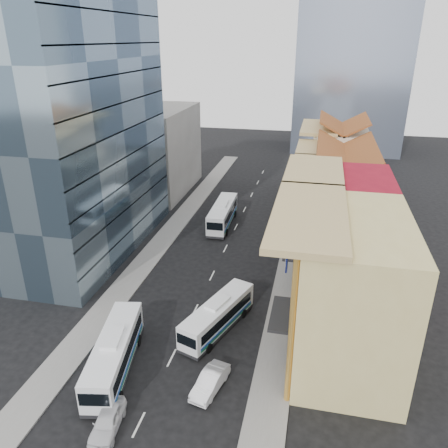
% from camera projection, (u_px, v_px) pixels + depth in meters
% --- Properties ---
extents(ground, '(200.00, 200.00, 0.00)m').
position_uv_depth(ground, '(168.00, 366.00, 35.46)').
color(ground, black).
rests_on(ground, ground).
extents(sidewalk_right, '(3.00, 90.00, 0.15)m').
position_uv_depth(sidewalk_right, '(293.00, 255.00, 53.48)').
color(sidewalk_right, slate).
rests_on(sidewalk_right, ground).
extents(sidewalk_left, '(3.00, 90.00, 0.15)m').
position_uv_depth(sidewalk_left, '(162.00, 242.00, 56.87)').
color(sidewalk_left, slate).
rests_on(sidewalk_left, ground).
extents(shophouse_tan, '(8.00, 14.00, 12.00)m').
position_uv_depth(shophouse_tan, '(351.00, 290.00, 34.80)').
color(shophouse_tan, '#D6C47B').
rests_on(shophouse_tan, ground).
extents(shophouse_red, '(8.00, 10.00, 12.00)m').
position_uv_depth(shophouse_red, '(346.00, 231.00, 45.57)').
color(shophouse_red, maroon).
rests_on(shophouse_red, ground).
extents(shophouse_cream_near, '(8.00, 9.00, 10.00)m').
position_uv_depth(shophouse_cream_near, '(342.00, 208.00, 54.49)').
color(shophouse_cream_near, beige).
rests_on(shophouse_cream_near, ground).
extents(shophouse_cream_mid, '(8.00, 9.00, 10.00)m').
position_uv_depth(shophouse_cream_mid, '(341.00, 186.00, 62.57)').
color(shophouse_cream_mid, beige).
rests_on(shophouse_cream_mid, ground).
extents(shophouse_cream_far, '(8.00, 12.00, 11.00)m').
position_uv_depth(shophouse_cream_far, '(339.00, 163.00, 71.80)').
color(shophouse_cream_far, beige).
rests_on(shophouse_cream_far, ground).
extents(office_tower, '(12.00, 26.00, 30.00)m').
position_uv_depth(office_tower, '(75.00, 128.00, 49.99)').
color(office_tower, '#425668').
rests_on(office_tower, ground).
extents(office_block_far, '(10.00, 18.00, 14.00)m').
position_uv_depth(office_block_far, '(158.00, 151.00, 73.59)').
color(office_block_far, gray).
rests_on(office_block_far, ground).
extents(bus_left_near, '(4.32, 10.71, 3.35)m').
position_uv_depth(bus_left_near, '(114.00, 353.00, 34.42)').
color(bus_left_near, white).
rests_on(bus_left_near, ground).
extents(bus_left_far, '(2.77, 10.75, 3.43)m').
position_uv_depth(bus_left_far, '(223.00, 214.00, 61.48)').
color(bus_left_far, silver).
rests_on(bus_left_far, ground).
extents(bus_right, '(5.27, 9.68, 3.04)m').
position_uv_depth(bus_right, '(218.00, 315.00, 39.32)').
color(bus_right, white).
rests_on(bus_right, ground).
extents(sedan_left, '(2.17, 4.33, 1.41)m').
position_uv_depth(sedan_left, '(108.00, 421.00, 29.50)').
color(sedan_left, silver).
rests_on(sedan_left, ground).
extents(sedan_right, '(2.41, 4.48, 1.41)m').
position_uv_depth(sedan_right, '(210.00, 382.00, 32.87)').
color(sedan_right, white).
rests_on(sedan_right, ground).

